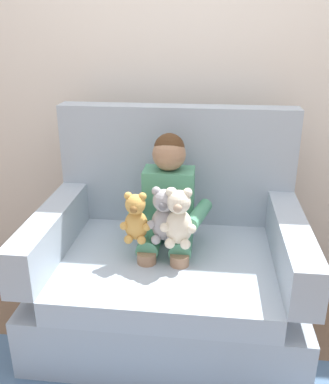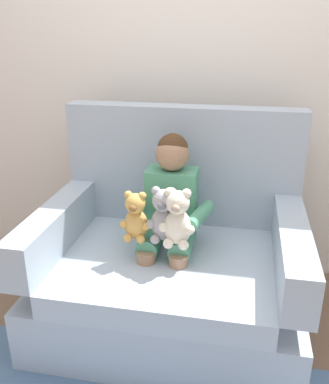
{
  "view_description": "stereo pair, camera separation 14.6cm",
  "coord_description": "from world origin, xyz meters",
  "views": [
    {
      "loc": [
        0.19,
        -1.87,
        1.51
      ],
      "look_at": [
        -0.02,
        -0.05,
        0.79
      ],
      "focal_mm": 39.4,
      "sensor_mm": 36.0,
      "label": 1
    },
    {
      "loc": [
        0.34,
        -1.85,
        1.51
      ],
      "look_at": [
        -0.02,
        -0.05,
        0.79
      ],
      "focal_mm": 39.4,
      "sensor_mm": 36.0,
      "label": 2
    }
  ],
  "objects": [
    {
      "name": "plush_grey",
      "position": [
        -0.02,
        -0.08,
        0.67
      ],
      "size": [
        0.16,
        0.13,
        0.28
      ],
      "rotation": [
        0.0,
        0.0,
        -0.32
      ],
      "color": "#9E9EA3",
      "rests_on": "armchair"
    },
    {
      "name": "armchair",
      "position": [
        0.0,
        0.06,
        0.33
      ],
      "size": [
        1.31,
        0.97,
        1.11
      ],
      "color": "#9EADBC",
      "rests_on": "ground"
    },
    {
      "name": "back_wall",
      "position": [
        0.0,
        0.74,
        1.3
      ],
      "size": [
        6.0,
        0.1,
        2.6
      ],
      "primitive_type": "cube",
      "color": "silver",
      "rests_on": "ground"
    },
    {
      "name": "ground_plane",
      "position": [
        0.0,
        0.0,
        0.0
      ],
      "size": [
        8.0,
        8.0,
        0.0
      ],
      "primitive_type": "plane",
      "color": "brown"
    },
    {
      "name": "seated_child",
      "position": [
        -0.02,
        0.08,
        0.65
      ],
      "size": [
        0.45,
        0.39,
        0.82
      ],
      "rotation": [
        0.0,
        0.0,
        0.11
      ],
      "color": "#4C9370",
      "rests_on": "armchair"
    },
    {
      "name": "plush_cream",
      "position": [
        0.06,
        -0.1,
        0.68
      ],
      "size": [
        0.17,
        0.14,
        0.29
      ],
      "rotation": [
        0.0,
        0.0,
        0.34
      ],
      "color": "silver",
      "rests_on": "armchair"
    },
    {
      "name": "plush_honey",
      "position": [
        -0.15,
        -0.09,
        0.66
      ],
      "size": [
        0.15,
        0.12,
        0.25
      ],
      "rotation": [
        0.0,
        0.0,
        0.13
      ],
      "color": "gold",
      "rests_on": "armchair"
    }
  ]
}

